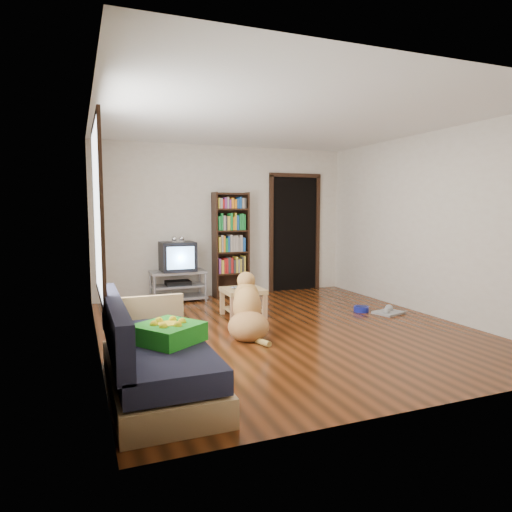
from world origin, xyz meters
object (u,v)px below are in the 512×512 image
object	(u,v)px
grey_rag	(389,313)
bookshelf	(231,239)
laptop	(244,288)
tv_stand	(178,285)
sofa	(153,360)
green_cushion	(168,333)
dog_bowl	(361,309)
coffee_table	(243,297)
crt_tv	(177,256)
dog	(248,313)

from	to	relation	value
grey_rag	bookshelf	world-z (taller)	bookshelf
laptop	grey_rag	xyz separation A→B (m)	(2.03, -0.59, -0.40)
tv_stand	sofa	world-z (taller)	sofa
green_cushion	sofa	xyz separation A→B (m)	(-0.12, 0.06, -0.24)
dog_bowl	coffee_table	size ratio (longest dim) A/B	0.40
laptop	bookshelf	xyz separation A→B (m)	(0.32, 1.54, 0.59)
laptop	grey_rag	bearing A→B (deg)	-17.43
crt_tv	coffee_table	size ratio (longest dim) A/B	1.05
crt_tv	sofa	xyz separation A→B (m)	(-0.97, -3.65, -0.48)
laptop	coffee_table	xyz separation A→B (m)	(-0.00, 0.03, -0.13)
dog_bowl	grey_rag	distance (m)	0.39
dog	green_cushion	bearing A→B (deg)	-132.26
coffee_table	bookshelf	bearing A→B (deg)	78.05
tv_stand	laptop	bearing A→B (deg)	-66.48
tv_stand	dog	distance (m)	2.40
laptop	grey_rag	size ratio (longest dim) A/B	0.83
dog_bowl	bookshelf	size ratio (longest dim) A/B	0.12
bookshelf	dog	xyz separation A→B (m)	(-0.61, -2.47, -0.72)
dog_bowl	dog	size ratio (longest dim) A/B	0.23
dog_bowl	sofa	xyz separation A→B (m)	(-3.33, -1.84, 0.22)
bookshelf	sofa	xyz separation A→B (m)	(-1.92, -3.72, -0.74)
laptop	dog	bearing A→B (deg)	-108.36
bookshelf	dog_bowl	bearing A→B (deg)	-53.21
sofa	tv_stand	bearing A→B (deg)	74.98
green_cushion	dog_bowl	distance (m)	3.76
tv_stand	green_cushion	bearing A→B (deg)	-102.98
dog_bowl	dog	xyz separation A→B (m)	(-2.02, -0.58, 0.24)
laptop	crt_tv	distance (m)	1.63
green_cushion	dog	world-z (taller)	dog
grey_rag	dog	size ratio (longest dim) A/B	0.42
sofa	dog	world-z (taller)	sofa
crt_tv	dog_bowl	bearing A→B (deg)	-37.55
dog_bowl	crt_tv	size ratio (longest dim) A/B	0.38
grey_rag	crt_tv	bearing A→B (deg)	142.19
grey_rag	dog	world-z (taller)	dog
grey_rag	crt_tv	world-z (taller)	crt_tv
grey_rag	sofa	distance (m)	3.97
tv_stand	crt_tv	xyz separation A→B (m)	(0.00, 0.02, 0.47)
tv_stand	sofa	size ratio (longest dim) A/B	0.50
dog	sofa	bearing A→B (deg)	-136.36
laptop	coffee_table	world-z (taller)	laptop
green_cushion	dog	xyz separation A→B (m)	(1.19, 1.31, -0.21)
green_cushion	crt_tv	size ratio (longest dim) A/B	0.81
crt_tv	coffee_table	distance (m)	1.64
bookshelf	coffee_table	distance (m)	1.70
green_cushion	tv_stand	xyz separation A→B (m)	(0.85, 3.69, -0.23)
crt_tv	coffee_table	bearing A→B (deg)	-66.36
green_cushion	sofa	world-z (taller)	sofa
dog	crt_tv	bearing A→B (deg)	98.11
laptop	dog_bowl	xyz separation A→B (m)	(1.73, -0.34, -0.37)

